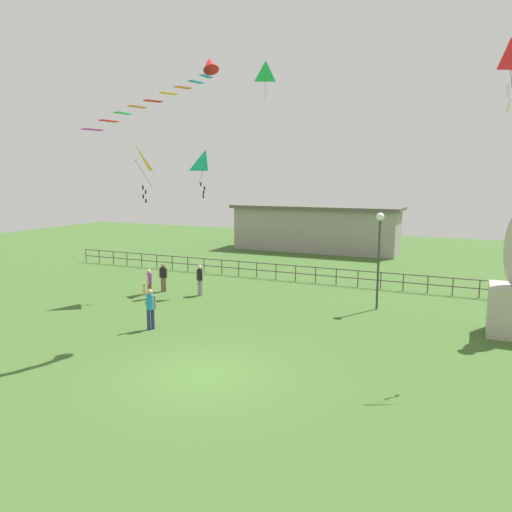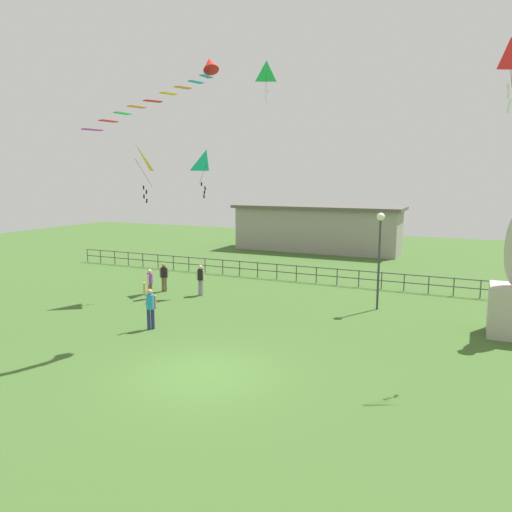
{
  "view_description": "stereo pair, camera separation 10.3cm",
  "coord_description": "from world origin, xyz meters",
  "px_view_note": "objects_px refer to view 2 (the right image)",
  "views": [
    {
      "loc": [
        7.25,
        -12.23,
        5.97
      ],
      "look_at": [
        -0.59,
        5.14,
        2.89
      ],
      "focal_mm": 33.9,
      "sensor_mm": 36.0,
      "label": 1
    },
    {
      "loc": [
        7.34,
        -12.19,
        5.97
      ],
      "look_at": [
        -0.59,
        5.14,
        2.89
      ],
      "focal_mm": 33.9,
      "sensor_mm": 36.0,
      "label": 2
    }
  ],
  "objects_px": {
    "person_3": "(164,275)",
    "streamer_kite": "(202,70)",
    "kite_3": "(136,161)",
    "person_1": "(150,282)",
    "kite_0": "(510,58)",
    "kite_1": "(207,164)",
    "lamppost": "(380,240)",
    "person_2": "(201,278)",
    "kite_2": "(266,73)",
    "person_0": "(150,306)"
  },
  "relations": [
    {
      "from": "kite_0",
      "to": "person_3",
      "type": "bearing_deg",
      "value": 167.63
    },
    {
      "from": "person_1",
      "to": "kite_0",
      "type": "bearing_deg",
      "value": -6.75
    },
    {
      "from": "person_1",
      "to": "person_3",
      "type": "height_order",
      "value": "person_3"
    },
    {
      "from": "kite_1",
      "to": "kite_3",
      "type": "bearing_deg",
      "value": -123.55
    },
    {
      "from": "kite_0",
      "to": "streamer_kite",
      "type": "bearing_deg",
      "value": -174.02
    },
    {
      "from": "person_2",
      "to": "kite_2",
      "type": "xyz_separation_m",
      "value": [
        2.1,
        3.59,
        10.55
      ]
    },
    {
      "from": "kite_2",
      "to": "person_3",
      "type": "bearing_deg",
      "value": -140.01
    },
    {
      "from": "kite_0",
      "to": "kite_1",
      "type": "bearing_deg",
      "value": 159.49
    },
    {
      "from": "person_2",
      "to": "person_3",
      "type": "distance_m",
      "value": 2.23
    },
    {
      "from": "person_1",
      "to": "kite_1",
      "type": "distance_m",
      "value": 6.91
    },
    {
      "from": "kite_0",
      "to": "kite_3",
      "type": "distance_m",
      "value": 16.32
    },
    {
      "from": "lamppost",
      "to": "kite_2",
      "type": "xyz_separation_m",
      "value": [
        -6.68,
        2.53,
        8.23
      ]
    },
    {
      "from": "person_3",
      "to": "person_1",
      "type": "bearing_deg",
      "value": -79.72
    },
    {
      "from": "streamer_kite",
      "to": "person_3",
      "type": "bearing_deg",
      "value": 139.17
    },
    {
      "from": "lamppost",
      "to": "kite_0",
      "type": "bearing_deg",
      "value": -45.0
    },
    {
      "from": "person_1",
      "to": "person_2",
      "type": "relative_size",
      "value": 0.94
    },
    {
      "from": "kite_3",
      "to": "streamer_kite",
      "type": "bearing_deg",
      "value": -28.5
    },
    {
      "from": "lamppost",
      "to": "person_0",
      "type": "bearing_deg",
      "value": -138.61
    },
    {
      "from": "person_3",
      "to": "kite_0",
      "type": "distance_m",
      "value": 18.13
    },
    {
      "from": "kite_2",
      "to": "streamer_kite",
      "type": "bearing_deg",
      "value": -83.93
    },
    {
      "from": "lamppost",
      "to": "person_3",
      "type": "height_order",
      "value": "lamppost"
    },
    {
      "from": "lamppost",
      "to": "person_2",
      "type": "relative_size",
      "value": 2.8
    },
    {
      "from": "person_0",
      "to": "person_1",
      "type": "xyz_separation_m",
      "value": [
        -3.06,
        4.06,
        -0.11
      ]
    },
    {
      "from": "person_0",
      "to": "kite_0",
      "type": "distance_m",
      "value": 15.1
    },
    {
      "from": "person_1",
      "to": "streamer_kite",
      "type": "bearing_deg",
      "value": -30.48
    },
    {
      "from": "person_3",
      "to": "kite_3",
      "type": "height_order",
      "value": "kite_3"
    },
    {
      "from": "kite_3",
      "to": "streamer_kite",
      "type": "relative_size",
      "value": 0.48
    },
    {
      "from": "lamppost",
      "to": "streamer_kite",
      "type": "height_order",
      "value": "streamer_kite"
    },
    {
      "from": "streamer_kite",
      "to": "person_0",
      "type": "bearing_deg",
      "value": -147.58
    },
    {
      "from": "kite_0",
      "to": "lamppost",
      "type": "bearing_deg",
      "value": 135.0
    },
    {
      "from": "kite_1",
      "to": "kite_2",
      "type": "height_order",
      "value": "kite_2"
    },
    {
      "from": "kite_3",
      "to": "streamer_kite",
      "type": "xyz_separation_m",
      "value": [
        5.63,
        -3.06,
        3.16
      ]
    },
    {
      "from": "kite_3",
      "to": "person_2",
      "type": "bearing_deg",
      "value": 28.78
    },
    {
      "from": "person_0",
      "to": "streamer_kite",
      "type": "height_order",
      "value": "streamer_kite"
    },
    {
      "from": "person_3",
      "to": "kite_2",
      "type": "bearing_deg",
      "value": 39.99
    },
    {
      "from": "person_2",
      "to": "kite_0",
      "type": "relative_size",
      "value": 0.71
    },
    {
      "from": "person_3",
      "to": "streamer_kite",
      "type": "bearing_deg",
      "value": -40.83
    },
    {
      "from": "person_0",
      "to": "kite_2",
      "type": "distance_m",
      "value": 14.05
    },
    {
      "from": "person_2",
      "to": "lamppost",
      "type": "bearing_deg",
      "value": 6.87
    },
    {
      "from": "kite_0",
      "to": "kite_2",
      "type": "xyz_separation_m",
      "value": [
        -11.18,
        7.03,
        1.85
      ]
    },
    {
      "from": "person_3",
      "to": "kite_3",
      "type": "bearing_deg",
      "value": -107.19
    },
    {
      "from": "person_2",
      "to": "person_3",
      "type": "bearing_deg",
      "value": -178.95
    },
    {
      "from": "kite_1",
      "to": "streamer_kite",
      "type": "relative_size",
      "value": 0.42
    },
    {
      "from": "person_3",
      "to": "kite_0",
      "type": "bearing_deg",
      "value": -12.37
    },
    {
      "from": "person_1",
      "to": "kite_0",
      "type": "relative_size",
      "value": 0.67
    },
    {
      "from": "person_1",
      "to": "kite_1",
      "type": "relative_size",
      "value": 0.61
    },
    {
      "from": "person_0",
      "to": "kite_2",
      "type": "xyz_separation_m",
      "value": [
        0.98,
        9.29,
        10.5
      ]
    },
    {
      "from": "kite_0",
      "to": "kite_1",
      "type": "xyz_separation_m",
      "value": [
        -13.83,
        5.18,
        -2.88
      ]
    },
    {
      "from": "person_3",
      "to": "kite_3",
      "type": "xyz_separation_m",
      "value": [
        -0.44,
        -1.43,
        5.95
      ]
    },
    {
      "from": "lamppost",
      "to": "kite_2",
      "type": "height_order",
      "value": "kite_2"
    }
  ]
}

